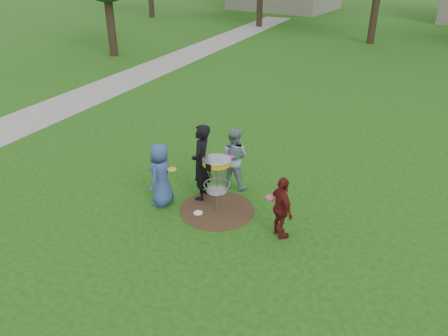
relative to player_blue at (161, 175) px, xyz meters
The scene contains 10 objects.
ground 1.58m from the player_blue, 21.14° to the left, with size 100.00×100.00×0.00m, color #19470F.
dirt_patch 1.57m from the player_blue, 21.14° to the left, with size 1.80×1.80×0.01m, color #47331E.
concrete_path 12.20m from the player_blue, 135.79° to the left, with size 2.20×40.00×0.02m, color #9E9E99.
player_blue is the anchor object (origin of this frame).
player_black 1.01m from the player_blue, 51.67° to the left, with size 0.71×0.46×1.94m, color black.
player_grey 1.94m from the player_blue, 60.09° to the left, with size 0.79×0.62×1.63m, color gray.
player_maroon 3.03m from the player_blue, ahead, with size 0.84×0.35×1.43m, color #5E1615.
disc_on_grass 1.26m from the player_blue, ahead, with size 0.22×0.22×0.02m, color white.
disc_golf_basket 1.38m from the player_blue, 21.11° to the left, with size 0.66×0.67×1.38m.
held_discs 1.40m from the player_blue, 27.93° to the left, with size 2.68×1.53×0.33m.
Camera 1 is at (5.05, -7.23, 5.69)m, focal length 35.00 mm.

